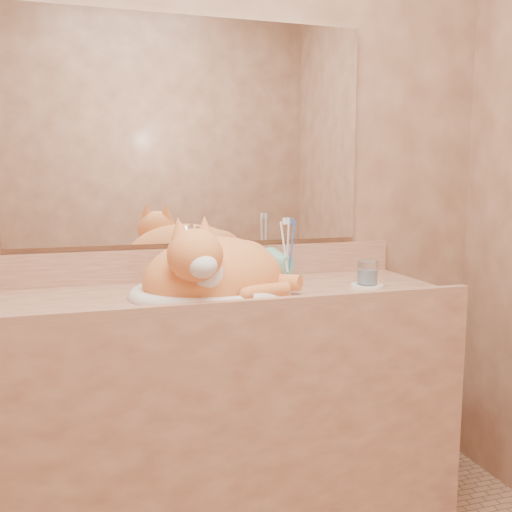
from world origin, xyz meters
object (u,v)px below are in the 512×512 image
object	(u,v)px
vanity_counter	(210,416)
soap_dispenser	(272,260)
cat	(214,269)
sink_basin	(211,270)
water_glass	(367,273)
toothbrush_cup	(288,267)

from	to	relation	value
vanity_counter	soap_dispenser	xyz separation A→B (m)	(0.26, 0.12, 0.51)
cat	soap_dispenser	bearing A→B (deg)	16.08
cat	soap_dispenser	size ratio (longest dim) A/B	2.89
vanity_counter	sink_basin	size ratio (longest dim) A/B	3.05
cat	soap_dispenser	distance (m)	0.29
cat	vanity_counter	bearing A→B (deg)	89.99
water_glass	vanity_counter	bearing A→B (deg)	173.69
vanity_counter	sink_basin	distance (m)	0.51
vanity_counter	soap_dispenser	world-z (taller)	soap_dispenser
sink_basin	cat	world-z (taller)	cat
water_glass	sink_basin	bearing A→B (deg)	175.72
toothbrush_cup	water_glass	size ratio (longest dim) A/B	1.44
sink_basin	cat	distance (m)	0.02
sink_basin	toothbrush_cup	size ratio (longest dim) A/B	4.43
vanity_counter	water_glass	world-z (taller)	water_glass
sink_basin	water_glass	size ratio (longest dim) A/B	6.36
sink_basin	soap_dispenser	world-z (taller)	soap_dispenser
vanity_counter	soap_dispenser	bearing A→B (deg)	24.36
sink_basin	toothbrush_cup	bearing A→B (deg)	33.16
toothbrush_cup	vanity_counter	bearing A→B (deg)	-160.75
sink_basin	vanity_counter	bearing A→B (deg)	116.37
vanity_counter	toothbrush_cup	bearing A→B (deg)	19.25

